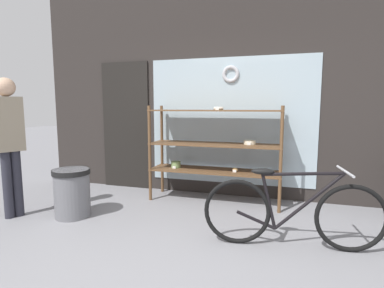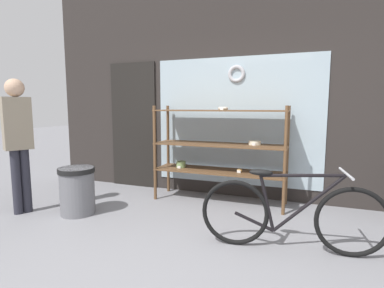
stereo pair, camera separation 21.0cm
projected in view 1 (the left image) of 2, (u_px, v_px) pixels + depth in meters
name	position (u px, v px, depth m)	size (l,w,h in m)	color
ground_plane	(159.00, 269.00, 2.55)	(30.00, 30.00, 0.00)	gray
storefront_facade	(216.00, 82.00, 4.56)	(5.99, 0.13, 3.58)	#2D2826
display_case	(215.00, 144.00, 4.29)	(1.87, 0.50, 1.39)	brown
bicycle	(292.00, 212.00, 2.90)	(1.72, 0.46, 0.79)	black
pedestrian	(9.00, 136.00, 3.64)	(0.31, 0.37, 1.72)	#282833
trash_bin	(72.00, 191.00, 3.73)	(0.45, 0.45, 0.60)	slate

